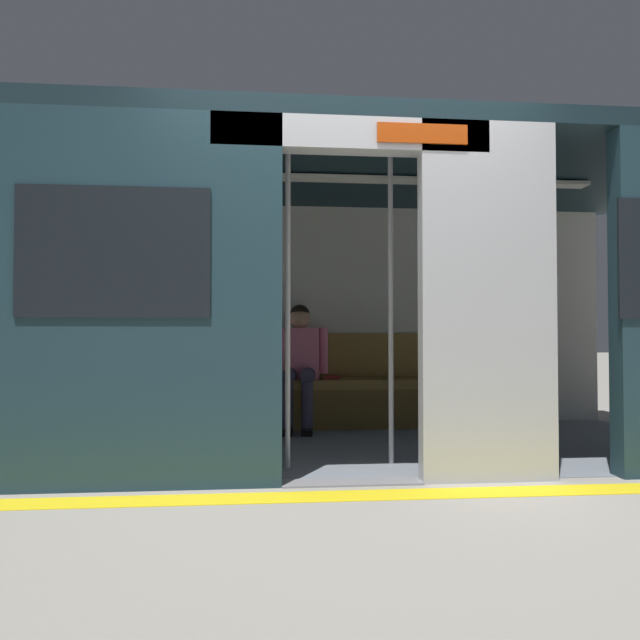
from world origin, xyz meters
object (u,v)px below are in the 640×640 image
object	(u,v)px
train_car	(323,255)
grab_pole_far	(391,306)
bench_seat	(316,391)
handbag	(253,371)
person_seated	(299,357)
grab_pole_door	(288,305)
book	(333,377)

from	to	relation	value
train_car	grab_pole_far	size ratio (longest dim) A/B	2.90
bench_seat	grab_pole_far	bearing A→B (deg)	101.94
bench_seat	grab_pole_far	distance (m)	1.91
train_car	grab_pole_far	bearing A→B (deg)	122.17
bench_seat	handbag	bearing A→B (deg)	-3.47
person_seated	grab_pole_door	distance (m)	1.81
person_seated	grab_pole_door	bearing A→B (deg)	83.60
train_car	handbag	size ratio (longest dim) A/B	24.62
handbag	grab_pole_far	distance (m)	2.09
train_car	person_seated	xyz separation A→B (m)	(0.12, -1.02, -0.85)
book	grab_pole_door	xyz separation A→B (m)	(0.54, 1.89, 0.61)
person_seated	grab_pole_far	size ratio (longest dim) A/B	0.55
train_car	person_seated	distance (m)	1.33
bench_seat	grab_pole_far	world-z (taller)	grab_pole_far
handbag	book	distance (m)	0.79
handbag	book	world-z (taller)	handbag
handbag	book	size ratio (longest dim) A/B	1.18
person_seated	grab_pole_far	bearing A→B (deg)	107.66
handbag	grab_pole_far	world-z (taller)	grab_pole_far
book	grab_pole_door	size ratio (longest dim) A/B	0.10
bench_seat	handbag	world-z (taller)	handbag
person_seated	handbag	size ratio (longest dim) A/B	4.63
train_car	book	size ratio (longest dim) A/B	29.09
train_car	person_seated	size ratio (longest dim) A/B	5.32
bench_seat	book	size ratio (longest dim) A/B	11.10
grab_pole_far	grab_pole_door	bearing A→B (deg)	6.09
train_car	bench_seat	distance (m)	1.59
book	grab_pole_door	bearing A→B (deg)	87.04
handbag	book	bearing A→B (deg)	-176.66
bench_seat	train_car	bearing A→B (deg)	87.41
bench_seat	grab_pole_door	bearing A→B (deg)	78.56
train_car	grab_pole_far	distance (m)	0.89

